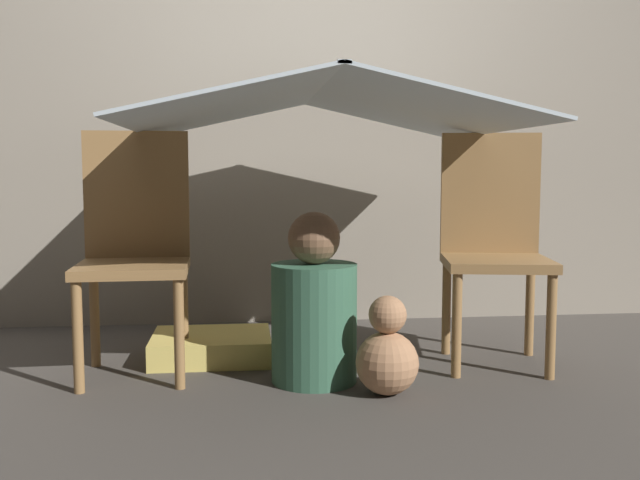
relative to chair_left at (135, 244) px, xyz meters
The scene contains 8 objects.
ground_plane 0.86m from the chair_left, 15.84° to the right, with size 8.80×8.80×0.00m, color #47423D.
wall_back 1.33m from the chair_left, 51.10° to the left, with size 7.00×0.05×2.50m.
chair_left is the anchor object (origin of this frame).
chair_right 1.38m from the chair_left, ahead, with size 0.46×0.46×0.90m.
sheet_canopy 0.85m from the chair_left, ahead, with size 1.36×1.25×0.16m.
person_front 0.72m from the chair_left, 17.21° to the right, with size 0.31×0.31×0.61m.
floor_cushion 0.53m from the chair_left, 28.00° to the left, with size 0.47×0.38×0.10m.
plush_toy 1.02m from the chair_left, 23.45° to the right, with size 0.21×0.21×0.34m.
Camera 1 is at (-0.29, -2.50, 0.76)m, focal length 40.00 mm.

